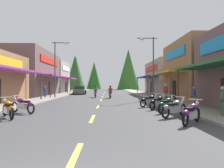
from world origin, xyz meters
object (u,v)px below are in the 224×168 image
at_px(motorcycle_parked_right_3, 158,102).
at_px(motorcycle_parked_left_1, 8,108).
at_px(streetlamp_right, 150,60).
at_px(motorcycle_parked_right_2, 166,104).
at_px(rider_cruising_trailing, 96,92).
at_px(pedestrian_strolling, 166,92).
at_px(streetlamp_left, 58,62).
at_px(pedestrian_browsing, 45,91).
at_px(pedestrian_waiting, 223,100).
at_px(motorcycle_parked_left_2, 23,105).
at_px(parked_car_curbside, 80,90).
at_px(motorcycle_parked_right_0, 191,113).
at_px(motorcycle_parked_right_1, 174,108).
at_px(pedestrian_by_shop, 194,95).
at_px(motorcycle_parked_right_4, 149,100).
at_px(rider_cruising_lead, 110,93).

relative_size(motorcycle_parked_right_3, motorcycle_parked_left_1, 0.91).
relative_size(streetlamp_right, motorcycle_parked_left_1, 3.88).
distance_m(motorcycle_parked_right_2, rider_cruising_trailing, 15.25).
bearing_deg(pedestrian_strolling, streetlamp_left, 122.85).
height_order(streetlamp_left, pedestrian_browsing, streetlamp_left).
bearing_deg(streetlamp_left, pedestrian_waiting, -51.55).
bearing_deg(pedestrian_strolling, motorcycle_parked_left_2, -174.58).
bearing_deg(parked_car_curbside, motorcycle_parked_right_0, -166.27).
height_order(streetlamp_left, motorcycle_parked_right_3, streetlamp_left).
height_order(streetlamp_right, rider_cruising_trailing, streetlamp_right).
bearing_deg(motorcycle_parked_right_1, pedestrian_browsing, 88.12).
xyz_separation_m(pedestrian_by_shop, pedestrian_browsing, (-14.24, 11.35, -0.01)).
distance_m(rider_cruising_trailing, pedestrian_browsing, 6.35).
relative_size(motorcycle_parked_right_2, parked_car_curbside, 0.38).
bearing_deg(parked_car_curbside, streetlamp_left, 169.20).
height_order(motorcycle_parked_right_1, motorcycle_parked_left_1, same).
relative_size(motorcycle_parked_right_4, pedestrian_waiting, 1.08).
xyz_separation_m(motorcycle_parked_right_1, pedestrian_browsing, (-11.37, 15.78, 0.39)).
bearing_deg(streetlamp_left, motorcycle_parked_left_1, -85.65).
relative_size(streetlamp_right, pedestrian_waiting, 4.24).
bearing_deg(streetlamp_left, motorcycle_parked_right_1, -56.93).
distance_m(motorcycle_parked_right_1, motorcycle_parked_right_2, 1.72).
xyz_separation_m(motorcycle_parked_left_2, parked_car_curbside, (0.16, 23.29, 0.20)).
bearing_deg(motorcycle_parked_right_2, pedestrian_waiting, -91.62).
height_order(pedestrian_browsing, pedestrian_strolling, pedestrian_strolling).
height_order(streetlamp_right, pedestrian_browsing, streetlamp_right).
bearing_deg(motorcycle_parked_right_3, pedestrian_browsing, 86.63).
bearing_deg(motorcycle_parked_right_0, streetlamp_left, 70.30).
bearing_deg(pedestrian_by_shop, streetlamp_left, 159.60).
bearing_deg(pedestrian_by_shop, rider_cruising_trailing, 143.25).
bearing_deg(rider_cruising_trailing, pedestrian_waiting, -156.89).
bearing_deg(streetlamp_right, parked_car_curbside, 125.88).
xyz_separation_m(motorcycle_parked_right_1, motorcycle_parked_left_1, (-8.43, -0.11, 0.00)).
relative_size(streetlamp_left, motorcycle_parked_right_1, 3.89).
bearing_deg(motorcycle_parked_right_0, pedestrian_browsing, 73.04).
xyz_separation_m(streetlamp_right, rider_cruising_lead, (-4.34, 2.52, -3.73)).
height_order(streetlamp_left, motorcycle_parked_left_1, streetlamp_left).
bearing_deg(pedestrian_by_shop, motorcycle_parked_left_1, -139.00).
xyz_separation_m(motorcycle_parked_left_1, pedestrian_browsing, (-2.94, 15.89, 0.39)).
distance_m(motorcycle_parked_right_2, motorcycle_parked_right_4, 3.21).
xyz_separation_m(pedestrian_by_shop, pedestrian_waiting, (-0.51, -4.75, 0.04)).
distance_m(pedestrian_by_shop, pedestrian_strolling, 3.35).
bearing_deg(pedestrian_waiting, motorcycle_parked_left_2, 172.04).
distance_m(streetlamp_left, motorcycle_parked_right_4, 14.01).
xyz_separation_m(motorcycle_parked_left_1, pedestrian_by_shop, (11.30, 4.54, 0.40)).
relative_size(streetlamp_left, motorcycle_parked_left_1, 3.89).
bearing_deg(streetlamp_right, pedestrian_by_shop, -77.38).
height_order(motorcycle_parked_right_1, parked_car_curbside, parked_car_curbside).
bearing_deg(motorcycle_parked_right_2, motorcycle_parked_right_0, -138.63).
bearing_deg(pedestrian_waiting, rider_cruising_trailing, 116.87).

